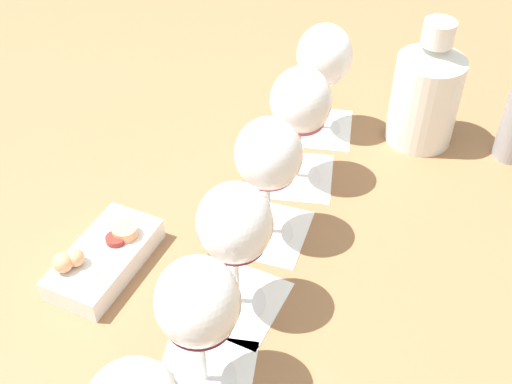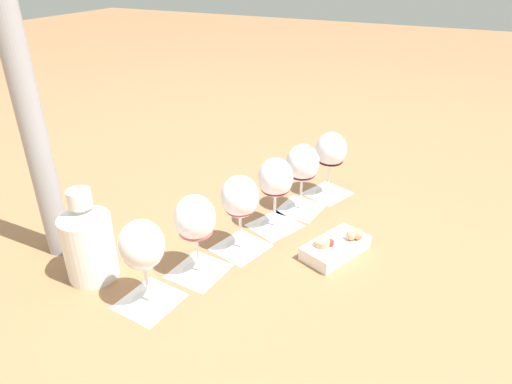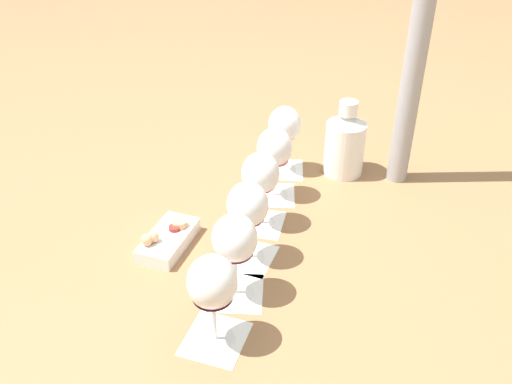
# 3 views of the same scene
# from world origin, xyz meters

# --- Properties ---
(ground_plane) EXTENTS (8.00, 8.00, 0.00)m
(ground_plane) POSITION_xyz_m (0.00, 0.00, 0.00)
(ground_plane) COLOR #936642
(tasting_card_0) EXTENTS (0.13, 0.12, 0.00)m
(tasting_card_0) POSITION_xyz_m (-0.31, 0.09, 0.00)
(tasting_card_0) COLOR white
(tasting_card_0) RESTS_ON ground_plane
(tasting_card_1) EXTENTS (0.13, 0.12, 0.00)m
(tasting_card_1) POSITION_xyz_m (-0.18, 0.05, 0.00)
(tasting_card_1) COLOR white
(tasting_card_1) RESTS_ON ground_plane
(tasting_card_2) EXTENTS (0.14, 0.14, 0.00)m
(tasting_card_2) POSITION_xyz_m (-0.06, 0.01, 0.00)
(tasting_card_2) COLOR white
(tasting_card_2) RESTS_ON ground_plane
(tasting_card_3) EXTENTS (0.15, 0.15, 0.00)m
(tasting_card_3) POSITION_xyz_m (0.07, -0.02, 0.00)
(tasting_card_3) COLOR white
(tasting_card_3) RESTS_ON ground_plane
(tasting_card_4) EXTENTS (0.13, 0.12, 0.00)m
(tasting_card_4) POSITION_xyz_m (0.18, -0.05, 0.00)
(tasting_card_4) COLOR white
(tasting_card_4) RESTS_ON ground_plane
(tasting_card_5) EXTENTS (0.15, 0.14, 0.00)m
(tasting_card_5) POSITION_xyz_m (0.30, -0.09, 0.00)
(tasting_card_5) COLOR white
(tasting_card_5) RESTS_ON ground_plane
(wine_glass_0) EXTENTS (0.09, 0.09, 0.19)m
(wine_glass_0) POSITION_xyz_m (-0.31, 0.09, 0.13)
(wine_glass_0) COLOR white
(wine_glass_0) RESTS_ON tasting_card_0
(wine_glass_1) EXTENTS (0.09, 0.09, 0.19)m
(wine_glass_1) POSITION_xyz_m (-0.18, 0.05, 0.13)
(wine_glass_1) COLOR white
(wine_glass_1) RESTS_ON tasting_card_1
(wine_glass_2) EXTENTS (0.09, 0.09, 0.19)m
(wine_glass_2) POSITION_xyz_m (-0.06, 0.01, 0.13)
(wine_glass_2) COLOR white
(wine_glass_2) RESTS_ON tasting_card_2
(wine_glass_3) EXTENTS (0.09, 0.09, 0.19)m
(wine_glass_3) POSITION_xyz_m (0.07, -0.02, 0.13)
(wine_glass_3) COLOR white
(wine_glass_3) RESTS_ON tasting_card_3
(wine_glass_4) EXTENTS (0.09, 0.09, 0.19)m
(wine_glass_4) POSITION_xyz_m (0.18, -0.05, 0.13)
(wine_glass_4) COLOR white
(wine_glass_4) RESTS_ON tasting_card_4
(wine_glass_5) EXTENTS (0.09, 0.09, 0.19)m
(wine_glass_5) POSITION_xyz_m (0.30, -0.09, 0.13)
(wine_glass_5) COLOR white
(wine_glass_5) RESTS_ON tasting_card_5
(ceramic_vase) EXTENTS (0.11, 0.11, 0.21)m
(ceramic_vase) POSITION_xyz_m (-0.29, 0.25, 0.09)
(ceramic_vase) COLOR white
(ceramic_vase) RESTS_ON ground_plane
(snack_dish) EXTENTS (0.18, 0.14, 0.06)m
(snack_dish) POSITION_xyz_m (0.02, -0.20, 0.02)
(snack_dish) COLOR white
(snack_dish) RESTS_ON ground_plane
(umbrella_pole) EXTENTS (0.05, 0.05, 0.87)m
(umbrella_pole) POSITION_xyz_m (-0.25, 0.40, 0.44)
(umbrella_pole) COLOR #99999E
(umbrella_pole) RESTS_ON ground_plane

